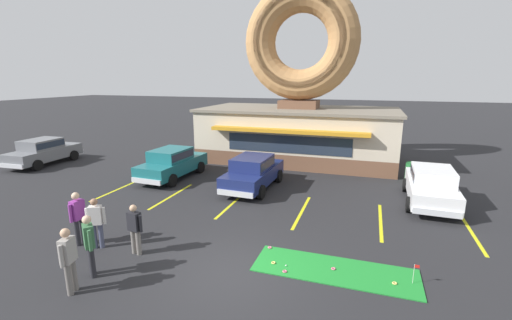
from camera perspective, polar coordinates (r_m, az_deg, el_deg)
name	(u,v)px	position (r m, az deg, el deg)	size (l,w,h in m)	color
ground_plane	(230,272)	(10.01, -4.39, -18.17)	(160.00, 160.00, 0.00)	#232326
donut_shop_building	(299,102)	(22.25, 7.17, 9.53)	(12.30, 6.75, 10.96)	brown
putting_mat	(334,270)	(10.29, 12.94, -17.46)	(4.51, 1.50, 0.03)	#1E842D
mini_donut_near_left	(285,271)	(9.97, 4.81, -18.01)	(0.13, 0.13, 0.04)	#D8667F
mini_donut_near_right	(333,269)	(10.28, 12.77, -17.25)	(0.13, 0.13, 0.04)	#D8667F
mini_donut_mid_left	(273,263)	(10.34, 2.91, -16.72)	(0.13, 0.13, 0.04)	#E5C666
mini_donut_mid_centre	(270,247)	(11.13, 2.31, -14.36)	(0.13, 0.13, 0.04)	#D8667F
mini_donut_mid_right	(395,283)	(10.13, 22.10, -18.49)	(0.13, 0.13, 0.04)	#E5C666
golf_ball	(286,265)	(10.23, 5.01, -17.11)	(0.04, 0.04, 0.04)	white
putting_flag_pin	(416,269)	(10.15, 25.06, -16.19)	(0.13, 0.01, 0.55)	silver
car_navy	(253,171)	(16.54, -0.48, -1.83)	(2.10, 4.62, 1.60)	navy
car_white	(431,184)	(16.27, 27.17, -3.63)	(2.08, 4.61, 1.60)	silver
car_grey	(43,151)	(24.92, -31.93, 1.34)	(2.12, 4.63, 1.60)	slate
car_teal	(172,162)	(18.81, -13.81, -0.33)	(2.14, 4.64, 1.60)	#196066
pedestrian_blue_sweater_man	(89,243)	(10.38, -26.02, -12.28)	(0.49, 0.42, 1.75)	#232328
pedestrian_hooded_kid	(96,221)	(11.92, -25.11, -9.18)	(0.54, 0.38, 1.64)	#474C66
pedestrian_leather_jacket_man	(135,227)	(11.11, -19.56, -10.51)	(0.59, 0.30, 1.59)	slate
pedestrian_clipboard_woman	(78,216)	(12.39, -27.55, -8.22)	(0.27, 0.59, 1.76)	#232328
pedestrian_beanie_man	(69,257)	(9.86, -28.78, -14.04)	(0.32, 0.58, 1.73)	slate
trash_bin	(411,171)	(19.61, 24.41, -1.73)	(0.57, 0.57, 0.97)	#1E662D
parking_stripe_far_left	(118,189)	(17.90, -22.04, -4.55)	(0.12, 3.60, 0.01)	yellow
parking_stripe_left	(172,196)	(16.17, -13.84, -5.83)	(0.12, 3.60, 0.01)	yellow
parking_stripe_mid_left	(233,203)	(14.85, -3.90, -7.21)	(0.12, 3.60, 0.01)	yellow
parking_stripe_centre	(302,212)	(14.05, 7.63, -8.53)	(0.12, 3.60, 0.01)	yellow
parking_stripe_mid_right	(381,221)	(13.87, 20.05, -9.57)	(0.12, 3.60, 0.01)	yellow
parking_stripe_right	(472,232)	(14.34, 32.29, -10.16)	(0.12, 3.60, 0.01)	yellow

